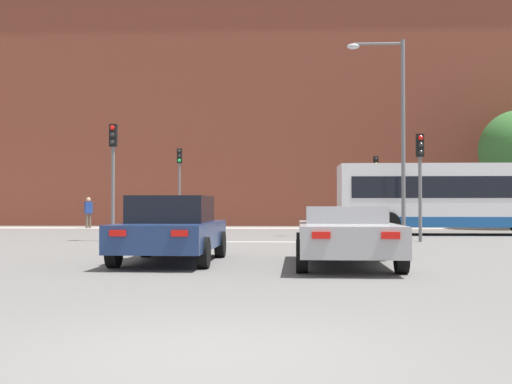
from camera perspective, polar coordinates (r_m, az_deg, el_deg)
The scene contains 13 objects.
ground_plane at distance 5.65m, azimuth -4.57°, elevation -14.28°, with size 400.00×400.00×0.00m, color #605E5B.
stop_line_strip at distance 22.21m, azimuth 0.85°, elevation -4.45°, with size 7.95×0.30×0.01m, color silver.
far_pavement at distance 35.02m, azimuth 1.51°, elevation -3.24°, with size 68.83×2.50×0.01m, color #A09B91.
brick_civic_building at distance 47.12m, azimuth -3.30°, elevation 8.35°, with size 41.02×15.91×24.96m.
car_saloon_left at distance 14.47m, azimuth -7.49°, elevation -3.26°, with size 2.13×4.51×1.48m.
car_roadster_right at distance 13.64m, azimuth 7.97°, elevation -3.79°, with size 2.14×4.79×1.25m.
bus_crossing_lead at distance 28.84m, azimuth 17.40°, elevation -0.44°, with size 10.06×2.69×3.01m.
traffic_light_far_left at distance 34.97m, azimuth -6.82°, elevation 1.52°, with size 0.26×0.31×4.34m.
traffic_light_near_right at distance 23.05m, azimuth 14.39°, elevation 2.04°, with size 0.26×0.31×3.76m.
traffic_light_near_left at distance 23.37m, azimuth -12.59°, elevation 2.59°, with size 0.26×0.31×4.16m.
traffic_light_far_right at distance 34.30m, azimuth 10.61°, elevation 1.07°, with size 0.26×0.31×3.84m.
street_lamp_junction at distance 26.47m, azimuth 12.15°, elevation 6.53°, with size 2.32×0.36×7.93m.
pedestrian_waiting at distance 36.43m, azimuth -14.67°, elevation -1.57°, with size 0.45×0.42×1.69m.
Camera 1 is at (0.69, -5.46, 1.29)m, focal length 45.00 mm.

